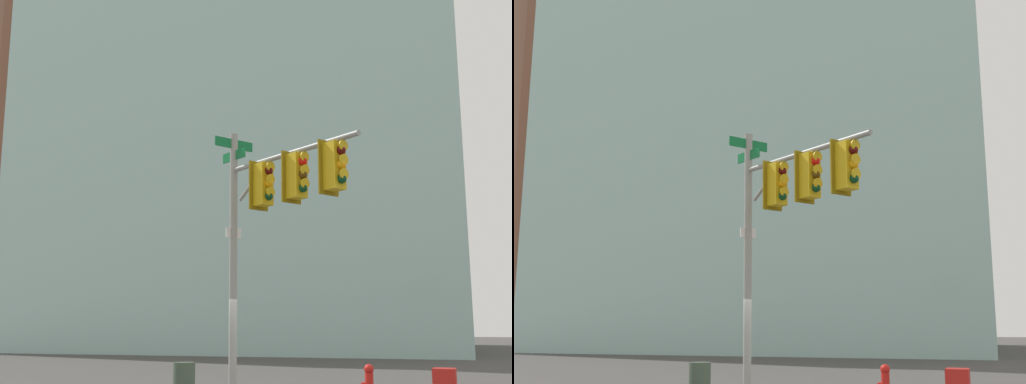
{
  "view_description": "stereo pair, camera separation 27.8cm",
  "coord_description": "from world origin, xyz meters",
  "views": [
    {
      "loc": [
        -4.93,
        15.75,
        1.89
      ],
      "look_at": [
        -0.29,
        0.83,
        4.98
      ],
      "focal_mm": 47.27,
      "sensor_mm": 36.0,
      "label": 1
    },
    {
      "loc": [
        -5.19,
        15.67,
        1.89
      ],
      "look_at": [
        -0.29,
        0.83,
        4.98
      ],
      "focal_mm": 47.27,
      "sensor_mm": 36.0,
      "label": 2
    }
  ],
  "objects": [
    {
      "name": "building_brick_nearside",
      "position": [
        18.86,
        -33.52,
        19.47
      ],
      "size": [
        19.52,
        16.51,
        38.95
      ],
      "primitive_type": "cube",
      "color": "brown",
      "rests_on": "ground_plane"
    },
    {
      "name": "litter_bin",
      "position": [
        2.11,
        -0.69,
        0.47
      ],
      "size": [
        0.56,
        0.56,
        0.95
      ],
      "primitive_type": "cylinder",
      "color": "#384738",
      "rests_on": "ground_plane"
    },
    {
      "name": "building_brick_midblock",
      "position": [
        27.12,
        -34.83,
        18.37
      ],
      "size": [
        18.2,
        18.44,
        36.74
      ],
      "primitive_type": "cube",
      "color": "#845B47",
      "rests_on": "ground_plane"
    },
    {
      "name": "fire_hydrant",
      "position": [
        -2.31,
        -2.75,
        0.47
      ],
      "size": [
        0.34,
        0.26,
        0.87
      ],
      "color": "red",
      "rests_on": "ground_plane"
    },
    {
      "name": "signal_pole_assembly",
      "position": [
        -0.85,
        1.22,
        4.63
      ],
      "size": [
        3.91,
        2.96,
        6.6
      ],
      "rotation": [
        0.0,
        0.0,
        2.53
      ],
      "color": "gray",
      "rests_on": "ground_plane"
    }
  ]
}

